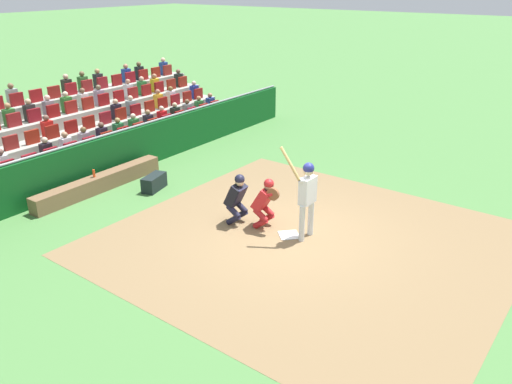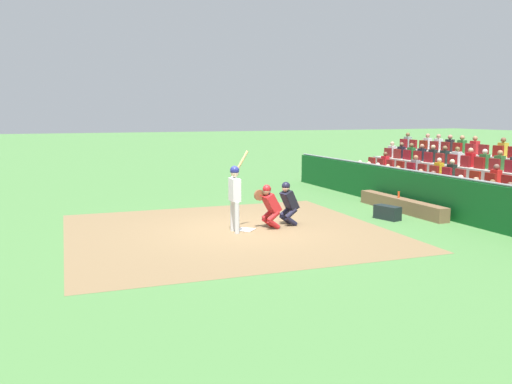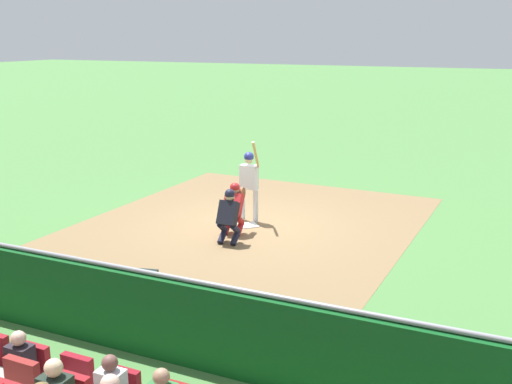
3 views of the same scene
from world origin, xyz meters
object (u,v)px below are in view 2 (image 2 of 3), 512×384
object	(u,v)px
home_plate_marker	(245,230)
home_plate_umpire	(288,201)
water_bottle_on_bench	(399,195)
catcher_crouching	(269,204)
dugout_bench	(401,205)
batter_at_plate	(235,191)
equipment_duffel_bag	(387,213)

from	to	relation	value
home_plate_marker	home_plate_umpire	bearing A→B (deg)	-83.59
home_plate_marker	home_plate_umpire	xyz separation A→B (m)	(0.15, -1.36, 0.68)
home_plate_marker	water_bottle_on_bench	size ratio (longest dim) A/B	2.07
home_plate_marker	catcher_crouching	xyz separation A→B (m)	(-0.05, -0.69, 0.69)
home_plate_marker	dugout_bench	size ratio (longest dim) A/B	0.11
batter_at_plate	catcher_crouching	xyz separation A→B (m)	(0.09, -1.04, -0.42)
home_plate_umpire	dugout_bench	size ratio (longest dim) A/B	0.31
home_plate_umpire	dugout_bench	bearing A→B (deg)	-82.51
catcher_crouching	batter_at_plate	bearing A→B (deg)	94.87
dugout_bench	home_plate_marker	bearing A→B (deg)	97.23
home_plate_umpire	water_bottle_on_bench	xyz separation A→B (m)	(0.72, -4.36, -0.15)
home_plate_marker	water_bottle_on_bench	bearing A→B (deg)	-81.35
home_plate_umpire	dugout_bench	distance (m)	4.42
catcher_crouching	equipment_duffel_bag	distance (m)	3.88
water_bottle_on_bench	equipment_duffel_bag	bearing A→B (deg)	131.64
home_plate_marker	home_plate_umpire	distance (m)	1.53
home_plate_umpire	equipment_duffel_bag	distance (m)	3.22
dugout_bench	water_bottle_on_bench	bearing A→B (deg)	-1.44
batter_at_plate	home_plate_umpire	size ratio (longest dim) A/B	1.70
dugout_bench	water_bottle_on_bench	world-z (taller)	water_bottle_on_bench
home_plate_marker	catcher_crouching	bearing A→B (deg)	-93.76
home_plate_marker	dugout_bench	distance (m)	5.77
batter_at_plate	home_plate_umpire	world-z (taller)	batter_at_plate
batter_at_plate	dugout_bench	size ratio (longest dim) A/B	0.53
batter_at_plate	home_plate_marker	bearing A→B (deg)	-69.05
catcher_crouching	home_plate_umpire	world-z (taller)	home_plate_umpire
batter_at_plate	dugout_bench	distance (m)	6.20
catcher_crouching	equipment_duffel_bag	bearing A→B (deg)	-92.12
batter_at_plate	equipment_duffel_bag	size ratio (longest dim) A/B	2.69
batter_at_plate	catcher_crouching	size ratio (longest dim) A/B	1.73
batter_at_plate	water_bottle_on_bench	world-z (taller)	batter_at_plate
home_plate_marker	dugout_bench	xyz separation A→B (m)	(0.73, -5.72, 0.20)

